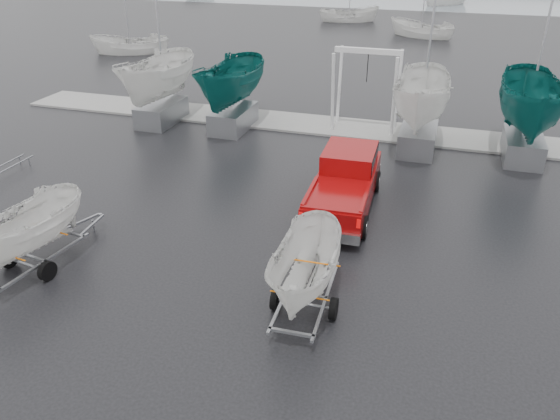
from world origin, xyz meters
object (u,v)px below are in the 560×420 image
object	(u,v)px
pickup_truck	(346,180)
trailer_hitched	(308,224)
trailer_parked	(15,191)
boat_hoist	(367,79)

from	to	relation	value
pickup_truck	trailer_hitched	bearing A→B (deg)	-90.00
trailer_parked	boat_hoist	world-z (taller)	trailer_parked
pickup_truck	boat_hoist	xyz separation A→B (m)	(-0.79, 8.68, 1.63)
pickup_truck	trailer_hitched	size ratio (longest dim) A/B	1.25
trailer_parked	boat_hoist	bearing A→B (deg)	72.81
trailer_hitched	trailer_parked	bearing A→B (deg)	-177.80
boat_hoist	trailer_parked	bearing A→B (deg)	-114.91
pickup_truck	boat_hoist	distance (m)	8.87
pickup_truck	trailer_hitched	xyz separation A→B (m)	(0.25, -6.50, 1.60)
pickup_truck	boat_hoist	bearing A→B (deg)	92.99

